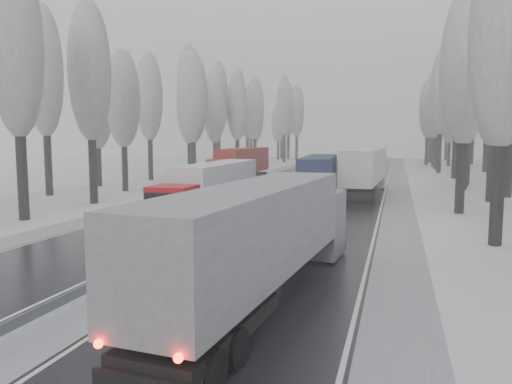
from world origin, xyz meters
The scene contains 55 objects.
ground centered at (0.00, 0.00, 0.00)m, with size 260.00×260.00×0.00m, color white.
carriageway_right centered at (5.25, 30.00, 0.01)m, with size 7.50×200.00×0.03m, color black.
carriageway_left centered at (-5.25, 30.00, 0.01)m, with size 7.50×200.00×0.03m, color black.
median_slush centered at (0.00, 30.00, 0.02)m, with size 3.00×200.00×0.04m, color #A9ABB2.
shoulder_right centered at (10.20, 30.00, 0.02)m, with size 2.40×200.00×0.04m, color #A9ABB2.
shoulder_left centered at (-10.20, 30.00, 0.02)m, with size 2.40×200.00×0.04m, color #A9ABB2.
median_guardrail centered at (0.00, 29.99, 0.60)m, with size 0.12×200.00×0.76m.
tree_16 centered at (15.04, 15.67, 10.67)m, with size 3.60×3.60×16.53m.
tree_18 centered at (14.51, 27.03, 10.70)m, with size 3.60×3.60×16.58m.
tree_20 centered at (17.90, 35.17, 10.14)m, with size 3.60×3.60×15.71m.
tree_22 centered at (17.02, 45.60, 10.24)m, with size 3.60×3.60×15.86m.
tree_24 centered at (17.90, 51.02, 13.19)m, with size 3.60×3.60×20.49m.
tree_26 centered at (17.56, 61.27, 12.10)m, with size 3.60×3.60×18.78m.
tree_27 centered at (24.72, 65.27, 11.36)m, with size 3.60×3.60×17.62m.
tree_28 centered at (16.34, 71.95, 12.64)m, with size 3.60×3.60×19.62m.
tree_29 centered at (23.71, 75.95, 11.67)m, with size 3.60×3.60×18.11m.
tree_30 centered at (16.56, 81.70, 11.52)m, with size 3.60×3.60×17.86m.
tree_31 centered at (22.48, 85.70, 11.97)m, with size 3.60×3.60×18.58m.
tree_32 centered at (16.63, 89.21, 11.18)m, with size 3.60×3.60×17.33m.
tree_33 centered at (19.77, 93.21, 9.26)m, with size 3.60×3.60×14.33m.
tree_34 centered at (15.73, 96.32, 11.37)m, with size 3.60×3.60×17.63m.
tree_35 centered at (24.94, 100.32, 11.77)m, with size 3.60×3.60×18.25m.
tree_36 centered at (17.04, 106.16, 13.02)m, with size 3.60×3.60×20.23m.
tree_37 centered at (24.02, 110.16, 10.56)m, with size 3.60×3.60×16.37m.
tree_38 centered at (18.73, 116.73, 11.59)m, with size 3.60×3.60×17.97m.
tree_39 centered at (21.55, 120.73, 10.45)m, with size 3.60×3.60×16.19m.
tree_56 centered at (-14.71, 15.70, 11.68)m, with size 3.60×3.60×18.12m.
tree_58 centered at (-15.13, 24.57, 11.10)m, with size 3.60×3.60×17.21m.
tree_59 centered at (-22.80, 28.57, 11.87)m, with size 3.60×3.60×18.41m.
tree_60 centered at (-17.75, 34.20, 9.59)m, with size 3.60×3.60×14.84m.
tree_61 centered at (-23.52, 38.20, 9.02)m, with size 3.60×3.60×13.95m.
tree_62 centered at (-13.94, 43.73, 10.36)m, with size 3.60×3.60×16.04m.
tree_63 centered at (-21.85, 47.73, 10.89)m, with size 3.60×3.60×16.88m.
tree_64 centered at (-18.26, 52.71, 9.96)m, with size 3.60×3.60×15.42m.
tree_65 centered at (-20.05, 56.71, 12.55)m, with size 3.60×3.60×19.48m.
tree_66 centered at (-18.16, 62.35, 9.84)m, with size 3.60×3.60×15.23m.
tree_67 centered at (-19.54, 66.35, 11.03)m, with size 3.60×3.60×17.09m.
tree_68 centered at (-16.58, 69.11, 10.75)m, with size 3.60×3.60×16.65m.
tree_69 centered at (-21.42, 73.11, 12.46)m, with size 3.60×3.60×19.35m.
tree_70 centered at (-16.33, 79.19, 11.03)m, with size 3.60×3.60×17.09m.
tree_71 centered at (-21.09, 83.19, 12.63)m, with size 3.60×3.60×19.61m.
tree_72 centered at (-18.93, 88.54, 9.76)m, with size 3.60×3.60×15.11m.
tree_73 centered at (-21.82, 92.54, 11.11)m, with size 3.60×3.60×17.22m.
tree_74 centered at (-15.07, 99.33, 12.67)m, with size 3.60×3.60×19.68m.
tree_75 centered at (-24.20, 103.33, 11.99)m, with size 3.60×3.60×18.60m.
tree_76 centered at (-14.05, 108.72, 11.95)m, with size 3.60×3.60×18.55m.
tree_77 centered at (-19.66, 112.72, 9.26)m, with size 3.60×3.60×14.32m.
tree_78 centered at (-17.56, 115.31, 12.59)m, with size 3.60×3.60×19.55m.
tree_79 centered at (-20.33, 119.31, 11.01)m, with size 3.60×3.60×17.07m.
truck_grey_tarp centered at (5.66, 3.73, 2.41)m, with size 3.94×16.21×4.12m.
truck_blue_box centered at (3.32, 31.68, 2.35)m, with size 3.61×15.83×4.03m.
truck_cream_box centered at (7.03, 37.30, 2.66)m, with size 3.70×17.90×4.56m.
box_truck_distant centered at (4.11, 90.79, 1.39)m, with size 2.49×7.40×2.74m.
truck_red_white centered at (-2.30, 19.56, 2.26)m, with size 2.69×15.15×3.87m.
truck_red_red centered at (-8.20, 44.74, 2.54)m, with size 2.78×16.99×4.35m.
Camera 1 is at (9.95, -12.64, 5.67)m, focal length 35.00 mm.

